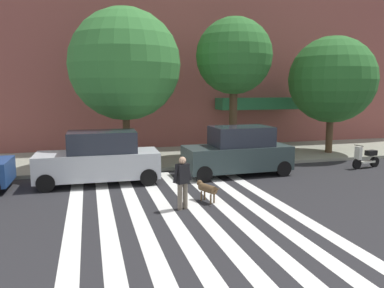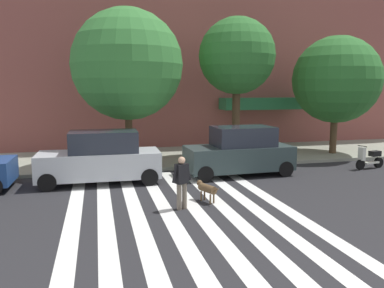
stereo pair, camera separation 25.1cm
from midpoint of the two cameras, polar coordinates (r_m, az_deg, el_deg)
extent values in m
plane|color=#232326|center=(10.64, 6.18, -11.98)|extent=(160.00, 160.00, 0.00)
cube|color=gray|center=(20.16, -3.87, -1.99)|extent=(80.00, 6.00, 0.15)
cube|color=silver|center=(10.07, -17.18, -13.51)|extent=(0.45, 13.75, 0.01)
cube|color=silver|center=(10.05, -11.91, -13.35)|extent=(0.45, 13.75, 0.01)
cube|color=silver|center=(10.11, -6.67, -13.08)|extent=(0.45, 13.75, 0.01)
cube|color=silver|center=(10.26, -1.56, -12.71)|extent=(0.45, 13.75, 0.01)
cube|color=silver|center=(10.48, 3.36, -12.26)|extent=(0.45, 13.75, 0.01)
cube|color=silver|center=(10.77, 8.04, -11.75)|extent=(0.45, 13.75, 0.01)
cube|color=silver|center=(11.12, 12.42, -11.20)|extent=(0.45, 13.75, 0.01)
cube|color=silver|center=(11.54, 16.50, -10.64)|extent=(0.45, 13.75, 0.01)
cube|color=#24673D|center=(24.14, 10.59, 5.98)|extent=(5.13, 1.60, 0.70)
cylinder|color=black|center=(16.54, -25.76, -4.21)|extent=(0.66, 0.23, 0.66)
cube|color=#B1B9BD|center=(15.27, -13.20, -2.99)|extent=(4.69, 1.90, 0.99)
cube|color=#232833|center=(15.13, -12.61, 0.38)|extent=(2.61, 1.64, 0.81)
cylinder|color=black|center=(14.70, -20.40, -5.40)|extent=(0.66, 0.23, 0.66)
cylinder|color=black|center=(16.28, -19.66, -4.05)|extent=(0.66, 0.23, 0.66)
cylinder|color=black|center=(14.66, -5.91, -4.94)|extent=(0.66, 0.23, 0.66)
cylinder|color=black|center=(16.25, -6.61, -3.64)|extent=(0.66, 0.23, 0.66)
cube|color=#2D3D3C|center=(16.39, 7.43, -2.04)|extent=(4.56, 1.98, 1.01)
cube|color=#232833|center=(16.32, 8.07, 1.16)|extent=(2.56, 1.70, 0.82)
cylinder|color=black|center=(15.08, 2.46, -4.52)|extent=(0.67, 0.24, 0.66)
cylinder|color=black|center=(16.65, 0.64, -3.29)|extent=(0.67, 0.24, 0.66)
cylinder|color=black|center=(16.52, 14.22, -3.64)|extent=(0.67, 0.24, 0.66)
cylinder|color=black|center=(17.96, 11.55, -2.60)|extent=(0.67, 0.24, 0.66)
cylinder|color=black|center=(19.05, 24.25, -2.83)|extent=(0.49, 0.18, 0.48)
cylinder|color=black|center=(19.91, 26.47, -2.51)|extent=(0.50, 0.22, 0.48)
cube|color=silver|center=(19.50, 25.49, -2.51)|extent=(0.84, 0.45, 0.08)
cube|color=black|center=(19.63, 26.04, -1.29)|extent=(0.56, 0.38, 0.24)
cube|color=silver|center=(19.00, 24.45, -1.33)|extent=(0.24, 0.31, 0.60)
cylinder|color=black|center=(18.95, 24.51, -0.29)|extent=(0.12, 0.50, 0.04)
cylinder|color=#4C3823|center=(17.91, -9.04, 2.05)|extent=(0.33, 0.33, 3.21)
sphere|color=#337533|center=(17.83, -9.26, 11.66)|extent=(5.04, 5.04, 5.04)
cylinder|color=#4C3823|center=(19.55, 6.96, 3.91)|extent=(0.40, 0.40, 4.09)
sphere|color=#286628|center=(19.56, 7.12, 12.98)|extent=(3.81, 3.81, 3.81)
cylinder|color=#4C3823|center=(22.28, 20.76, 2.19)|extent=(0.37, 0.37, 2.72)
sphere|color=#286628|center=(22.18, 21.12, 8.98)|extent=(4.66, 4.66, 4.66)
cylinder|color=#6B6051|center=(11.72, -1.32, -7.90)|extent=(0.20, 0.20, 0.82)
cylinder|color=#6B6051|center=(11.83, -0.52, -7.74)|extent=(0.20, 0.20, 0.82)
cube|color=black|center=(11.60, -0.93, -4.45)|extent=(0.44, 0.37, 0.60)
cylinder|color=black|center=(11.46, -1.91, -4.46)|extent=(0.24, 0.17, 0.57)
cylinder|color=black|center=(11.73, 0.03, -4.15)|extent=(0.24, 0.17, 0.57)
sphere|color=tan|center=(11.51, -0.93, -2.46)|extent=(0.29, 0.29, 0.22)
cylinder|color=brown|center=(12.50, 2.91, -6.68)|extent=(0.50, 0.74, 0.26)
sphere|color=brown|center=(12.79, 1.71, -5.86)|extent=(0.26, 0.26, 0.20)
cylinder|color=brown|center=(12.15, 4.24, -6.89)|extent=(0.12, 0.23, 0.16)
cylinder|color=brown|center=(12.71, 1.96, -7.77)|extent=(0.07, 0.07, 0.32)
cylinder|color=brown|center=(12.80, 2.46, -7.67)|extent=(0.07, 0.07, 0.32)
cylinder|color=brown|center=(12.35, 3.36, -8.26)|extent=(0.07, 0.07, 0.32)
cylinder|color=brown|center=(12.44, 3.86, -8.15)|extent=(0.07, 0.07, 0.32)
camera|label=1|loc=(0.13, -89.43, 0.08)|focal=35.61mm
camera|label=2|loc=(0.13, 90.57, -0.08)|focal=35.61mm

